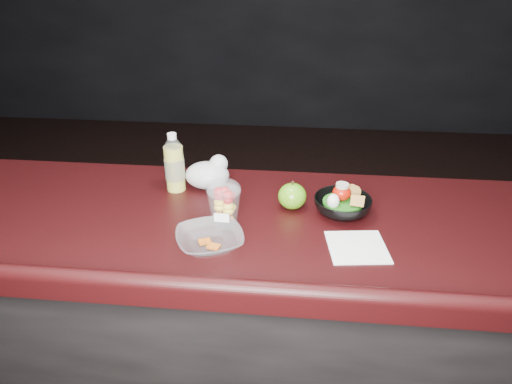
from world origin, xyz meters
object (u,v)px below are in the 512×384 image
(fruit_cup, at_px, (224,202))
(snack_bowl, at_px, (342,204))
(lemonade_bottle, at_px, (175,167))
(green_apple, at_px, (292,196))
(takeout_bowl, at_px, (210,240))

(fruit_cup, xyz_separation_m, snack_bowl, (0.36, 0.10, -0.04))
(lemonade_bottle, bearing_deg, snack_bowl, -11.17)
(green_apple, distance_m, snack_bowl, 0.16)
(lemonade_bottle, relative_size, snack_bowl, 0.98)
(lemonade_bottle, distance_m, snack_bowl, 0.57)
(lemonade_bottle, height_order, green_apple, lemonade_bottle)
(lemonade_bottle, distance_m, green_apple, 0.42)
(lemonade_bottle, relative_size, fruit_cup, 1.40)
(green_apple, height_order, snack_bowl, snack_bowl)
(fruit_cup, distance_m, takeout_bowl, 0.14)
(takeout_bowl, bearing_deg, green_apple, 47.85)
(lemonade_bottle, xyz_separation_m, takeout_bowl, (0.18, -0.33, -0.06))
(snack_bowl, distance_m, takeout_bowl, 0.44)
(fruit_cup, xyz_separation_m, green_apple, (0.20, 0.12, -0.03))
(takeout_bowl, bearing_deg, snack_bowl, 30.50)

